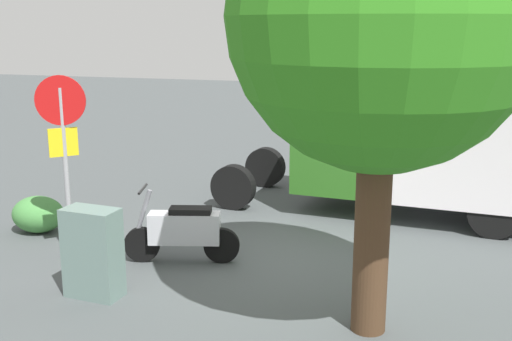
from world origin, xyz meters
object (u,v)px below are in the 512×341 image
motorcycle (184,230)px  stop_sign (63,139)px  box_truck_near (470,135)px  street_tree (382,19)px  utility_cabinet (93,253)px

motorcycle → stop_sign: 2.31m
box_truck_near → street_tree: street_tree is taller
street_tree → utility_cabinet: street_tree is taller
stop_sign → street_tree: bearing=168.2°
box_truck_near → motorcycle: (4.21, 3.65, -1.11)m
motorcycle → stop_sign: size_ratio=0.61×
stop_sign → street_tree: 5.25m
box_truck_near → utility_cabinet: 7.17m
motorcycle → street_tree: bearing=140.3°
motorcycle → stop_sign: bearing=-4.2°
motorcycle → street_tree: 4.60m
motorcycle → street_tree: size_ratio=0.33×
box_truck_near → stop_sign: size_ratio=2.79×
utility_cabinet → stop_sign: bearing=-45.5°
box_truck_near → street_tree: 5.55m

